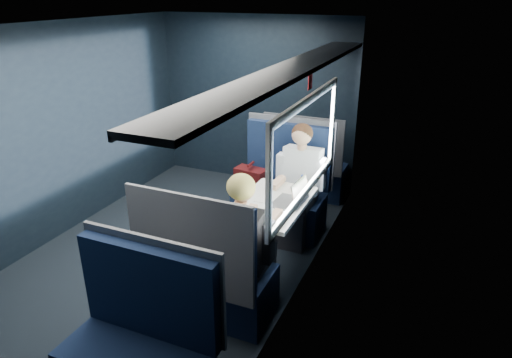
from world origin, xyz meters
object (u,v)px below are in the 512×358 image
at_px(seat_row_back, 140,352).
at_px(bottle_small, 302,187).
at_px(seat_bay_near, 280,194).
at_px(cup, 301,185).
at_px(laptop, 293,198).
at_px(seat_row_front, 306,168).
at_px(man, 299,179).
at_px(table, 269,209).
at_px(seat_bay_far, 209,276).
at_px(woman, 244,239).

bearing_deg(seat_row_back, bottle_small, 77.79).
height_order(seat_bay_near, seat_row_back, seat_bay_near).
bearing_deg(cup, laptop, -84.35).
distance_m(seat_row_front, man, 1.17).
relative_size(table, seat_row_front, 0.86).
bearing_deg(seat_row_front, man, -77.17).
bearing_deg(laptop, man, 103.77).
bearing_deg(cup, seat_bay_far, -106.71).
relative_size(laptop, cup, 3.66).
bearing_deg(woman, laptop, 77.70).
xyz_separation_m(table, seat_bay_far, (-0.18, -0.87, -0.25)).
xyz_separation_m(woman, bottle_small, (0.19, 0.93, 0.11)).
relative_size(seat_bay_far, bottle_small, 5.55).
xyz_separation_m(seat_bay_far, bottle_small, (0.44, 1.10, 0.43)).
relative_size(seat_bay_near, seat_row_back, 1.09).
distance_m(woman, bottle_small, 0.95).
xyz_separation_m(man, laptop, (0.16, -0.66, 0.09)).
distance_m(woman, laptop, 0.77).
height_order(seat_row_front, woman, woman).
xyz_separation_m(table, seat_bay_near, (-0.20, 0.87, -0.24)).
bearing_deg(table, cup, 63.02).
xyz_separation_m(seat_row_front, man, (0.25, -1.10, 0.31)).
bearing_deg(seat_row_front, woman, -84.30).
bearing_deg(seat_bay_far, bottle_small, 68.28).
bearing_deg(cup, table, -116.98).
distance_m(seat_bay_far, cup, 1.37).
xyz_separation_m(seat_row_back, laptop, (0.41, 1.83, 0.40)).
xyz_separation_m(seat_row_front, seat_row_back, (0.00, -3.59, 0.00)).
distance_m(seat_row_front, seat_row_back, 3.59).
height_order(table, seat_row_back, seat_row_back).
bearing_deg(seat_bay_near, man, -32.69).
bearing_deg(seat_row_back, man, 84.28).
relative_size(seat_bay_near, laptop, 3.59).
relative_size(seat_row_front, cup, 12.12).
relative_size(seat_bay_near, seat_row_front, 1.09).
bearing_deg(seat_row_front, cup, -75.02).
xyz_separation_m(laptop, cup, (-0.03, 0.35, -0.02)).
relative_size(seat_row_back, laptop, 3.31).
height_order(seat_bay_far, woman, woman).
height_order(seat_row_front, man, man).
xyz_separation_m(table, woman, (0.07, -0.71, 0.06)).
relative_size(seat_bay_far, laptop, 3.59).
xyz_separation_m(seat_bay_near, woman, (0.27, -1.58, 0.31)).
distance_m(seat_bay_far, seat_row_front, 2.67).
xyz_separation_m(seat_row_front, woman, (0.25, -2.50, 0.32)).
relative_size(man, laptop, 3.77).
height_order(table, woman, woman).
height_order(seat_row_back, bottle_small, seat_row_back).
distance_m(seat_row_front, cup, 1.51).
bearing_deg(woman, cup, 83.32).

